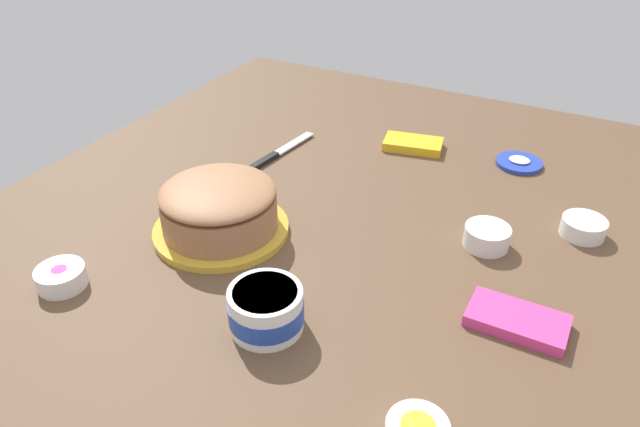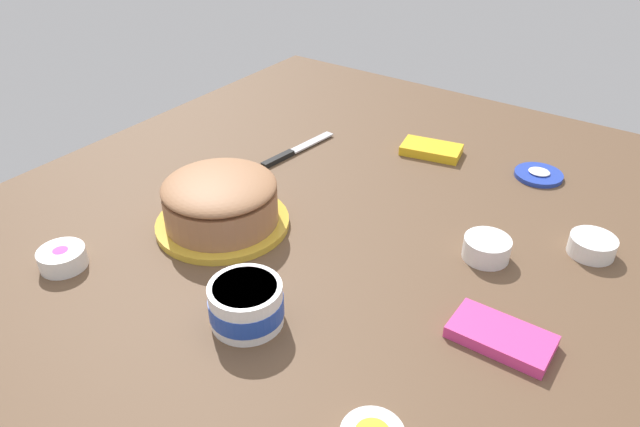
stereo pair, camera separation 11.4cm
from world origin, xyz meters
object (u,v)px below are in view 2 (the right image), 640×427
object	(u,v)px
frosting_tub_lid	(539,174)
candy_box_upper	(501,336)
spreading_knife	(292,152)
sprinkle_bowl_rainbow	(62,257)
sprinkle_bowl_green	(592,245)
frosting_tub	(246,303)
frosted_cake	(221,204)
sprinkle_bowl_pink	(487,247)
candy_box_lower	(431,150)

from	to	relation	value
frosting_tub_lid	candy_box_upper	bearing A→B (deg)	-77.94
spreading_knife	sprinkle_bowl_rainbow	distance (m)	0.59
spreading_knife	sprinkle_bowl_green	world-z (taller)	sprinkle_bowl_green
spreading_knife	sprinkle_bowl_rainbow	world-z (taller)	sprinkle_bowl_rainbow
sprinkle_bowl_green	candy_box_upper	bearing A→B (deg)	-99.87
frosting_tub_lid	candy_box_upper	distance (m)	0.56
frosting_tub	sprinkle_bowl_rainbow	size ratio (longest dim) A/B	1.43
sprinkle_bowl_rainbow	frosting_tub	bearing A→B (deg)	12.52
frosted_cake	spreading_knife	distance (m)	0.34
frosted_cake	sprinkle_bowl_pink	world-z (taller)	frosted_cake
sprinkle_bowl_pink	candy_box_upper	world-z (taller)	sprinkle_bowl_pink
candy_box_lower	candy_box_upper	bearing A→B (deg)	-65.98
frosted_cake	candy_box_lower	size ratio (longest dim) A/B	1.88
candy_box_lower	candy_box_upper	xyz separation A→B (m)	(0.37, -0.51, -0.00)
spreading_knife	sprinkle_bowl_pink	world-z (taller)	sprinkle_bowl_pink
frosted_cake	sprinkle_bowl_rainbow	world-z (taller)	frosted_cake
sprinkle_bowl_green	sprinkle_bowl_pink	xyz separation A→B (m)	(-0.15, -0.12, 0.00)
candy_box_lower	frosting_tub	bearing A→B (deg)	-100.05
candy_box_lower	candy_box_upper	distance (m)	0.63
frosting_tub_lid	frosted_cake	bearing A→B (deg)	-128.96
frosting_tub_lid	candy_box_lower	world-z (taller)	candy_box_lower
frosted_cake	candy_box_upper	size ratio (longest dim) A/B	1.71
frosting_tub_lid	spreading_knife	bearing A→B (deg)	-156.25
spreading_knife	sprinkle_bowl_green	distance (m)	0.69
frosted_cake	frosting_tub_lid	distance (m)	0.71
sprinkle_bowl_pink	spreading_knife	bearing A→B (deg)	166.93
sprinkle_bowl_green	candy_box_lower	size ratio (longest dim) A/B	0.60
frosted_cake	sprinkle_bowl_pink	distance (m)	0.51
sprinkle_bowl_rainbow	candy_box_upper	distance (m)	0.76
frosting_tub_lid	spreading_knife	size ratio (longest dim) A/B	0.45
frosting_tub	candy_box_lower	distance (m)	0.70
frosted_cake	sprinkle_bowl_pink	bearing A→B (deg)	23.18
frosted_cake	sprinkle_bowl_green	bearing A→B (deg)	27.46
frosting_tub_lid	spreading_knife	xyz separation A→B (m)	(-0.52, -0.23, -0.00)
sprinkle_bowl_rainbow	candy_box_upper	world-z (taller)	sprinkle_bowl_rainbow
sprinkle_bowl_pink	candy_box_lower	xyz separation A→B (m)	(-0.27, 0.32, -0.01)
frosted_cake	candy_box_upper	xyz separation A→B (m)	(0.56, 0.01, -0.04)
spreading_knife	sprinkle_bowl_green	size ratio (longest dim) A/B	2.82
candy_box_upper	candy_box_lower	bearing A→B (deg)	125.54
sprinkle_bowl_rainbow	candy_box_upper	xyz separation A→B (m)	(0.71, 0.27, -0.01)
frosting_tub_lid	candy_box_lower	bearing A→B (deg)	-171.91
frosting_tub_lid	candy_box_upper	size ratio (longest dim) A/B	0.69
frosting_tub_lid	sprinkle_bowl_pink	distance (m)	0.36
frosting_tub_lid	candy_box_lower	size ratio (longest dim) A/B	0.76
frosting_tub	sprinkle_bowl_pink	xyz separation A→B (m)	(0.25, 0.38, -0.01)
frosting_tub_lid	sprinkle_bowl_rainbow	bearing A→B (deg)	-126.08
sprinkle_bowl_green	frosting_tub	bearing A→B (deg)	-128.69
sprinkle_bowl_rainbow	sprinkle_bowl_green	distance (m)	0.96
sprinkle_bowl_pink	candy_box_lower	distance (m)	0.42
frosting_tub	candy_box_upper	bearing A→B (deg)	28.48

